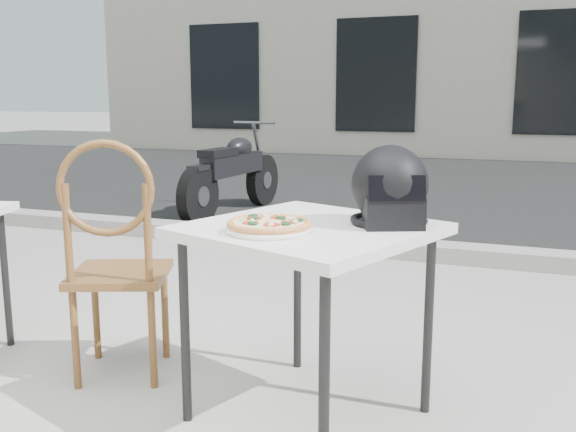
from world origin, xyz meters
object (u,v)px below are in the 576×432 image
(pizza, at_px, (269,223))
(motorcycle, at_px, (233,175))
(cafe_table_main, at_px, (309,243))
(helmet, at_px, (390,190))
(plate, at_px, (269,229))
(cafe_chair_main, at_px, (115,249))

(pizza, xyz_separation_m, motorcycle, (-1.98, 3.88, -0.36))
(cafe_table_main, xyz_separation_m, helmet, (0.26, 0.12, 0.19))
(plate, xyz_separation_m, helmet, (0.35, 0.27, 0.12))
(motorcycle, bearing_deg, helmet, -52.76)
(cafe_table_main, relative_size, plate, 3.16)
(helmet, xyz_separation_m, cafe_chair_main, (-1.11, -0.09, -0.29))
(plate, relative_size, pizza, 1.09)
(pizza, distance_m, helmet, 0.46)
(helmet, distance_m, cafe_chair_main, 1.16)
(pizza, relative_size, motorcycle, 0.15)
(motorcycle, bearing_deg, cafe_table_main, -56.60)
(motorcycle, bearing_deg, cafe_chair_main, -67.45)
(cafe_chair_main, relative_size, motorcycle, 0.55)
(pizza, distance_m, cafe_chair_main, 0.81)
(pizza, bearing_deg, plate, -106.58)
(helmet, distance_m, motorcycle, 4.32)
(cafe_table_main, bearing_deg, pizza, -119.30)
(cafe_table_main, height_order, motorcycle, motorcycle)
(plate, distance_m, pizza, 0.02)
(plate, height_order, pizza, pizza)
(cafe_table_main, distance_m, pizza, 0.21)
(helmet, bearing_deg, pizza, -165.21)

